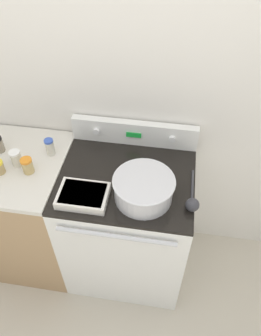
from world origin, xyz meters
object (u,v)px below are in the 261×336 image
spice_jar_orange_cap (27,166)px  spice_jar_white_cap (16,158)px  mixing_bowl (144,188)px  ladle (192,203)px  spice_jar_blue_cap (50,147)px  casserole_dish (83,195)px

spice_jar_orange_cap → spice_jar_white_cap: spice_jar_white_cap is taller
mixing_bowl → spice_jar_white_cap: mixing_bowl is taller
ladle → spice_jar_blue_cap: bearing=163.0°
mixing_bowl → ladle: 0.26m
ladle → spice_jar_white_cap: 1.01m
casserole_dish → spice_jar_blue_cap: 0.40m
mixing_bowl → spice_jar_white_cap: size_ratio=3.32×
casserole_dish → spice_jar_white_cap: size_ratio=2.68×
mixing_bowl → spice_jar_white_cap: 0.75m
spice_jar_orange_cap → spice_jar_white_cap: (-0.08, 0.04, 0.00)m
mixing_bowl → spice_jar_orange_cap: size_ratio=3.47×
spice_jar_blue_cap → ladle: bearing=-17.0°
casserole_dish → spice_jar_white_cap: 0.47m
mixing_bowl → ladle: (0.25, -0.03, -0.04)m
ladle → spice_jar_blue_cap: (-0.83, 0.26, 0.03)m
casserole_dish → spice_jar_white_cap: spice_jar_white_cap is taller
ladle → spice_jar_orange_cap: spice_jar_orange_cap is taller
ladle → spice_jar_blue_cap: 0.87m
spice_jar_blue_cap → mixing_bowl: bearing=-21.7°
mixing_bowl → spice_jar_blue_cap: (-0.58, 0.23, -0.01)m
spice_jar_blue_cap → spice_jar_white_cap: 0.20m
casserole_dish → spice_jar_white_cap: bearing=157.7°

